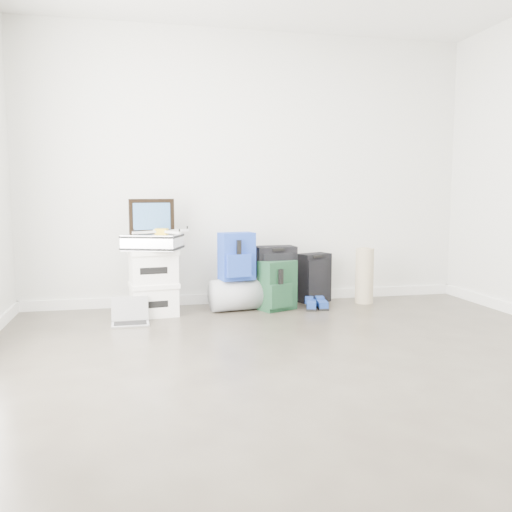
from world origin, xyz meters
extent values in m
plane|color=#362F27|center=(0.00, 0.00, 0.00)|extent=(5.00, 5.00, 0.00)
cube|color=silver|center=(0.00, 2.50, 1.35)|extent=(4.50, 0.02, 2.70)
cube|color=white|center=(0.00, 2.49, 0.05)|extent=(4.50, 0.02, 0.10)
cube|color=white|center=(-0.99, 2.08, 0.13)|extent=(0.44, 0.37, 0.26)
cube|color=white|center=(-0.99, 2.08, 0.28)|extent=(0.47, 0.40, 0.04)
cube|color=white|center=(-0.99, 2.08, 0.43)|extent=(0.44, 0.37, 0.26)
cube|color=white|center=(-0.99, 2.08, 0.58)|extent=(0.47, 0.40, 0.04)
cube|color=#B2B2B7|center=(-0.99, 2.08, 0.67)|extent=(0.57, 0.50, 0.14)
cube|color=black|center=(-0.99, 2.18, 0.90)|extent=(0.41, 0.14, 0.32)
cube|color=#225F89|center=(-0.99, 2.16, 0.90)|extent=(0.34, 0.10, 0.24)
cube|color=gold|center=(-0.91, 2.06, 0.77)|extent=(0.13, 0.13, 0.05)
cube|color=white|center=(-0.78, 2.13, 0.77)|extent=(0.26, 0.16, 0.02)
cube|color=white|center=(-0.98, 2.18, 0.77)|extent=(0.16, 0.26, 0.02)
cube|color=white|center=(-1.03, 1.98, 0.77)|extent=(0.26, 0.16, 0.02)
cube|color=white|center=(-0.83, 1.93, 0.77)|extent=(0.16, 0.26, 0.02)
cylinder|color=#9A9EA2|center=(-0.21, 2.12, 0.15)|extent=(0.52, 0.36, 0.30)
cube|color=#192BA3|center=(-0.21, 2.10, 0.52)|extent=(0.35, 0.25, 0.44)
cube|color=#192BA3|center=(-0.21, 1.99, 0.45)|extent=(0.24, 0.11, 0.21)
cube|color=black|center=(0.19, 2.21, 0.30)|extent=(0.40, 0.24, 0.60)
cube|color=black|center=(0.19, 2.08, 0.30)|extent=(0.29, 0.04, 0.48)
cube|color=black|center=(0.19, 2.09, 0.58)|extent=(0.12, 0.03, 0.02)
cube|color=#12311E|center=(0.18, 2.07, 0.24)|extent=(0.39, 0.32, 0.47)
cube|color=#12311E|center=(0.18, 1.96, 0.16)|extent=(0.25, 0.16, 0.22)
cube|color=black|center=(0.64, 2.36, 0.25)|extent=(0.36, 0.28, 0.50)
cube|color=black|center=(0.64, 2.26, 0.25)|extent=(0.23, 0.11, 0.40)
cube|color=black|center=(0.64, 2.26, 0.48)|extent=(0.11, 0.06, 0.02)
cube|color=black|center=(0.50, 2.02, 0.01)|extent=(0.16, 0.25, 0.02)
cube|color=#1B3CA6|center=(0.50, 2.02, 0.05)|extent=(0.15, 0.24, 0.06)
cube|color=black|center=(0.61, 2.02, 0.01)|extent=(0.13, 0.25, 0.02)
cube|color=#1B3CA6|center=(0.61, 2.02, 0.05)|extent=(0.12, 0.24, 0.06)
cylinder|color=tan|center=(1.12, 2.19, 0.28)|extent=(0.18, 0.18, 0.56)
cube|color=silver|center=(-1.20, 1.74, 0.01)|extent=(0.32, 0.22, 0.01)
cube|color=black|center=(-1.20, 1.74, 0.02)|extent=(0.27, 0.15, 0.00)
cube|color=black|center=(-1.20, 1.85, 0.12)|extent=(0.31, 0.02, 0.21)
camera|label=1|loc=(-1.11, -2.88, 1.10)|focal=38.00mm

